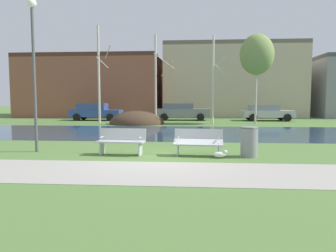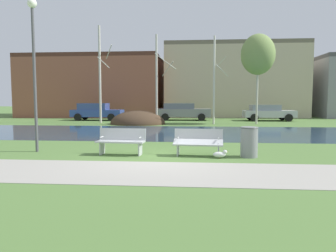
# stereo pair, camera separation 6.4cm
# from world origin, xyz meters

# --- Properties ---
(ground_plane) EXTENTS (120.00, 120.00, 0.00)m
(ground_plane) POSITION_xyz_m (0.00, 10.00, 0.00)
(ground_plane) COLOR #517538
(paved_path_strip) EXTENTS (60.00, 2.59, 0.01)m
(paved_path_strip) POSITION_xyz_m (0.00, -1.83, 0.01)
(paved_path_strip) COLOR #9E998E
(paved_path_strip) RESTS_ON ground
(river_band) EXTENTS (80.00, 7.94, 0.01)m
(river_band) POSITION_xyz_m (0.00, 7.86, 0.00)
(river_band) COLOR #2D475B
(river_band) RESTS_ON ground
(soil_mound) EXTENTS (4.13, 3.57, 2.02)m
(soil_mound) POSITION_xyz_m (-3.05, 13.69, 0.00)
(soil_mound) COLOR #423021
(soil_mound) RESTS_ON ground
(bench_left) EXTENTS (1.63, 0.67, 0.87)m
(bench_left) POSITION_xyz_m (-1.27, 0.64, 0.47)
(bench_left) COLOR #B2B5B7
(bench_left) RESTS_ON ground
(bench_right) EXTENTS (1.63, 0.67, 0.87)m
(bench_right) POSITION_xyz_m (1.29, 0.64, 0.47)
(bench_right) COLOR #B2B5B7
(bench_right) RESTS_ON ground
(trash_bin) EXTENTS (0.56, 0.56, 0.97)m
(trash_bin) POSITION_xyz_m (2.91, 0.54, 0.50)
(trash_bin) COLOR gray
(trash_bin) RESTS_ON ground
(seagull) EXTENTS (0.48, 0.18, 0.27)m
(seagull) POSITION_xyz_m (1.97, 0.23, 0.13)
(seagull) COLOR white
(seagull) RESTS_ON ground
(streetlamp) EXTENTS (0.32, 0.32, 5.26)m
(streetlamp) POSITION_xyz_m (-4.38, 0.99, 3.52)
(streetlamp) COLOR #4C4C51
(streetlamp) RESTS_ON ground
(birch_far_left) EXTENTS (1.09, 1.78, 7.47)m
(birch_far_left) POSITION_xyz_m (-6.10, 14.44, 3.79)
(birch_far_left) COLOR #BCB7A8
(birch_far_left) RESTS_ON ground
(birch_left) EXTENTS (1.50, 2.65, 6.55)m
(birch_left) POSITION_xyz_m (-1.55, 13.51, 3.34)
(birch_left) COLOR #BCB7A8
(birch_left) RESTS_ON ground
(birch_center_left) EXTENTS (1.11, 1.88, 6.50)m
(birch_center_left) POSITION_xyz_m (2.65, 14.11, 3.30)
(birch_center_left) COLOR beige
(birch_center_left) RESTS_ON ground
(birch_center) EXTENTS (2.49, 2.49, 6.65)m
(birch_center) POSITION_xyz_m (5.83, 14.44, 5.14)
(birch_center) COLOR #BCB7A8
(birch_center) RESTS_ON ground
(parked_van_nearest_blue) EXTENTS (4.42, 2.04, 1.50)m
(parked_van_nearest_blue) POSITION_xyz_m (-7.43, 17.54, 0.79)
(parked_van_nearest_blue) COLOR #2D4793
(parked_van_nearest_blue) RESTS_ON ground
(parked_sedan_second_grey) EXTENTS (4.75, 2.04, 1.50)m
(parked_sedan_second_grey) POSITION_xyz_m (0.14, 18.32, 0.80)
(parked_sedan_second_grey) COLOR slate
(parked_sedan_second_grey) RESTS_ON ground
(parked_hatch_third_silver) EXTENTS (4.26, 2.12, 1.37)m
(parked_hatch_third_silver) POSITION_xyz_m (7.49, 18.11, 0.74)
(parked_hatch_third_silver) COLOR #B2B5BC
(parked_hatch_third_silver) RESTS_ON ground
(building_brick_low) EXTENTS (14.39, 9.77, 6.40)m
(building_brick_low) POSITION_xyz_m (-9.66, 25.20, 3.20)
(building_brick_low) COLOR brown
(building_brick_low) RESTS_ON ground
(building_beige_block) EXTENTS (14.36, 7.08, 7.63)m
(building_beige_block) POSITION_xyz_m (5.32, 25.37, 3.82)
(building_beige_block) COLOR #BCAD8E
(building_beige_block) RESTS_ON ground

